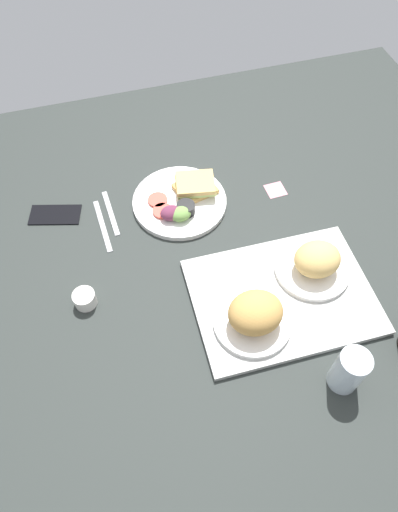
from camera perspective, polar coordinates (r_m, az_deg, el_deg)
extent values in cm
cube|color=#282D2B|center=(125.07, 0.50, -0.11)|extent=(190.00, 150.00, 3.00)
cube|color=#B2B2AD|center=(117.88, 10.32, -4.96)|extent=(45.66, 33.91, 1.60)
cylinder|color=white|center=(122.15, 13.87, -1.45)|extent=(19.62, 19.62, 1.40)
ellipsoid|color=#DBB266|center=(118.16, 14.52, -0.38)|extent=(11.84, 10.23, 8.07)
cylinder|color=white|center=(111.89, 6.64, -8.02)|extent=(19.04, 19.04, 1.40)
ellipsoid|color=tan|center=(107.16, 7.05, -7.00)|extent=(13.04, 11.26, 8.89)
cylinder|color=white|center=(134.22, -2.44, 6.75)|extent=(27.25, 27.25, 1.60)
cube|color=tan|center=(135.55, -0.47, 8.41)|extent=(12.84, 11.39, 1.40)
cube|color=#B2C66B|center=(134.67, -0.48, 8.75)|extent=(12.17, 10.47, 1.00)
cube|color=#DBB266|center=(133.80, -0.48, 9.10)|extent=(12.46, 10.87, 1.40)
cylinder|color=#D14738|center=(133.47, -5.17, 6.94)|extent=(5.60, 5.60, 0.80)
cylinder|color=#D14738|center=(130.70, -4.56, 5.60)|extent=(5.60, 5.60, 0.80)
cylinder|color=black|center=(129.54, -1.64, 5.95)|extent=(5.20, 5.20, 3.00)
cylinder|color=#EFEACC|center=(128.71, -1.65, 6.27)|extent=(4.26, 4.26, 0.60)
ellipsoid|color=#729E4C|center=(127.92, -2.33, 5.26)|extent=(6.00, 4.80, 3.60)
ellipsoid|color=#6B2D47|center=(128.29, -3.51, 5.38)|extent=(6.00, 4.80, 3.60)
cylinder|color=silver|center=(107.09, 18.15, -13.39)|extent=(6.89, 6.89, 12.56)
cylinder|color=silver|center=(117.74, -14.03, -5.20)|extent=(5.60, 5.60, 4.00)
cube|color=#B7B7BC|center=(134.62, -10.94, 5.33)|extent=(2.40, 17.05, 0.50)
cube|color=#B7B7BC|center=(132.10, -11.92, 3.74)|extent=(2.48, 19.05, 0.50)
cube|color=black|center=(137.93, -17.49, 4.98)|extent=(15.79, 10.74, 0.80)
cube|color=pink|center=(140.10, 9.50, 8.13)|extent=(5.80, 5.80, 0.12)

